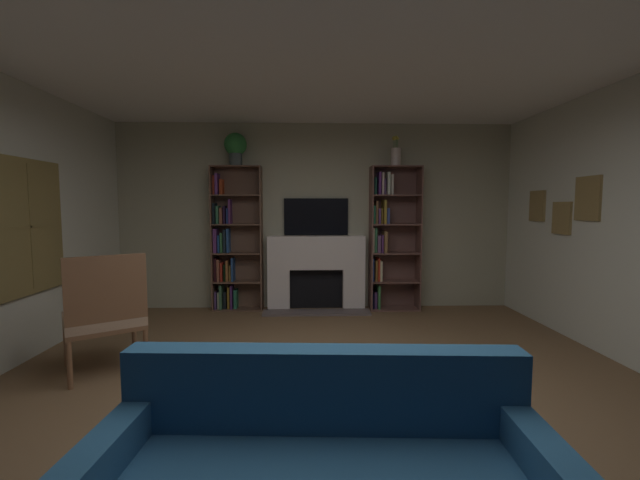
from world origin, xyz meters
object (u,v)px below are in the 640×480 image
Objects in this scene: bookshelf_left at (232,244)px; armchair at (105,313)px; vase_with_flowers at (396,156)px; tv at (316,217)px; potted_plant at (235,147)px; bookshelf_right at (388,236)px; fireplace at (316,270)px.

armchair is at bearing -107.54° from bookshelf_left.
tv is at bearing 174.01° from vase_with_flowers.
armchair is (-0.72, -2.28, -0.41)m from bookshelf_left.
potted_plant is (-1.14, -0.12, 0.99)m from tv.
potted_plant reaches higher than vase_with_flowers.
tv is 1.09m from bookshelf_right.
bookshelf_right is 2.54m from potted_plant.
armchair is at bearing -130.87° from fireplace.
potted_plant reaches higher than tv.
tv reaches higher than fireplace.
fireplace is at bearing -1.23° from bookshelf_left.
tv is 3.15m from armchair.
potted_plant is 2.28m from vase_with_flowers.
bookshelf_right is at bearing 162.17° from vase_with_flowers.
bookshelf_left is at bearing 178.68° from vase_with_flowers.
bookshelf_left is at bearing 178.77° from fireplace.
potted_plant is 2.97m from armchair.
bookshelf_right reaches higher than fireplace.
vase_with_flowers is (2.37, -0.05, 1.27)m from bookshelf_left.
bookshelf_right is at bearing 0.74° from potted_plant.
vase_with_flowers is (2.28, 0.00, -0.12)m from potted_plant.
fireplace is at bearing 1.43° from potted_plant.
vase_with_flowers reaches higher than tv.
fireplace is at bearing -90.00° from tv.
fireplace is 2.11m from potted_plant.
tv is 1.29m from bookshelf_left.
fireplace is 1.61× the size of tv.
tv is 2.04× the size of potted_plant.
bookshelf_left is at bearing 72.46° from armchair.
bookshelf_left is 2.43m from armchair.
bookshelf_left is (-1.23, -0.07, -0.39)m from tv.
armchair is (-1.95, -2.25, -0.03)m from fireplace.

